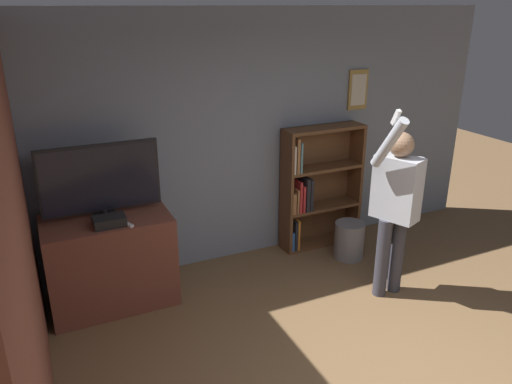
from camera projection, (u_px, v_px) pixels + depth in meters
The scene contains 9 objects.
wall_back at pixel (239, 139), 5.35m from camera, with size 6.30×0.09×2.70m.
wall_side_brick at pixel (20, 230), 3.21m from camera, with size 0.06×4.56×2.70m.
tv_ledge at pixel (110, 261), 4.71m from camera, with size 1.14×0.68×0.88m.
television at pixel (100, 180), 4.46m from camera, with size 1.06×0.22×0.69m.
game_console at pixel (109, 221), 4.39m from camera, with size 0.28×0.19×0.08m.
remote_loose at pixel (128, 224), 4.40m from camera, with size 0.09×0.14×0.02m.
bookshelf at pixel (314, 189), 5.78m from camera, with size 0.96×0.28×1.43m.
person at pixel (396, 200), 4.66m from camera, with size 0.57×0.55×1.90m.
waste_bin at pixel (349, 240), 5.63m from camera, with size 0.33×0.33×0.42m.
Camera 1 is at (-2.04, -1.81, 2.72)m, focal length 35.00 mm.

